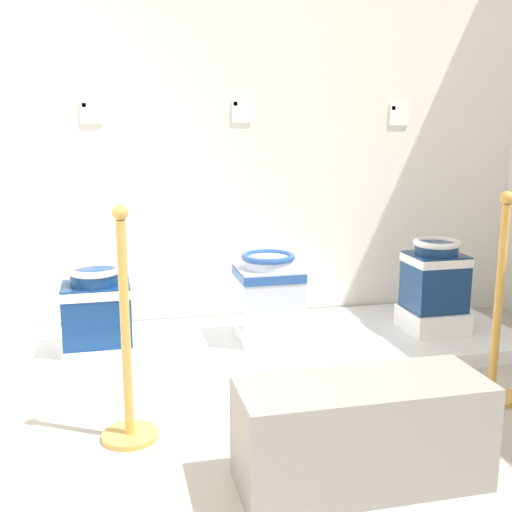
# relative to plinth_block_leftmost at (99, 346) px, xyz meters

# --- Properties ---
(ground_plane) EXTENTS (5.68, 5.62, 0.02)m
(ground_plane) POSITION_rel_plinth_block_leftmost_xyz_m (0.99, -1.53, -0.11)
(ground_plane) COLOR #B2A899
(wall_back) EXTENTS (3.88, 0.06, 2.85)m
(wall_back) POSITION_rel_plinth_block_leftmost_xyz_m (0.99, 0.51, 1.32)
(wall_back) COLOR white
(wall_back) RESTS_ON ground_plane
(display_platform) EXTENTS (2.93, 1.01, 0.08)m
(display_platform) POSITION_rel_plinth_block_leftmost_xyz_m (0.99, -0.04, -0.06)
(display_platform) COLOR white
(display_platform) RESTS_ON ground_plane
(plinth_block_leftmost) EXTENTS (0.37, 0.32, 0.04)m
(plinth_block_leftmost) POSITION_rel_plinth_block_leftmost_xyz_m (0.00, 0.00, 0.00)
(plinth_block_leftmost) COLOR white
(plinth_block_leftmost) RESTS_ON display_platform
(antique_toilet_leftmost) EXTENTS (0.37, 0.30, 0.43)m
(antique_toilet_leftmost) POSITION_rel_plinth_block_leftmost_xyz_m (-0.00, 0.00, 0.24)
(antique_toilet_leftmost) COLOR navy
(antique_toilet_leftmost) RESTS_ON plinth_block_leftmost
(plinth_block_slender_white) EXTENTS (0.35, 0.32, 0.08)m
(plinth_block_slender_white) POSITION_rel_plinth_block_leftmost_xyz_m (0.96, -0.04, 0.02)
(plinth_block_slender_white) COLOR white
(plinth_block_slender_white) RESTS_ON display_platform
(antique_toilet_slender_white) EXTENTS (0.36, 0.35, 0.43)m
(antique_toilet_slender_white) POSITION_rel_plinth_block_leftmost_xyz_m (0.96, -0.04, 0.28)
(antique_toilet_slender_white) COLOR silver
(antique_toilet_slender_white) RESTS_ON plinth_block_slender_white
(plinth_block_squat_floral) EXTENTS (0.34, 0.34, 0.13)m
(plinth_block_squat_floral) POSITION_rel_plinth_block_leftmost_xyz_m (1.97, -0.12, 0.05)
(plinth_block_squat_floral) COLOR white
(plinth_block_squat_floral) RESTS_ON display_platform
(antique_toilet_squat_floral) EXTENTS (0.32, 0.30, 0.42)m
(antique_toilet_squat_floral) POSITION_rel_plinth_block_leftmost_xyz_m (1.97, -0.12, 0.33)
(antique_toilet_squat_floral) COLOR navy
(antique_toilet_squat_floral) RESTS_ON plinth_block_squat_floral
(info_placard_first) EXTENTS (0.12, 0.01, 0.13)m
(info_placard_first) POSITION_rel_plinth_block_leftmost_xyz_m (0.02, 0.47, 1.28)
(info_placard_first) COLOR white
(info_placard_second) EXTENTS (0.13, 0.01, 0.14)m
(info_placard_second) POSITION_rel_plinth_block_leftmost_xyz_m (0.92, 0.47, 1.29)
(info_placard_second) COLOR white
(info_placard_third) EXTENTS (0.13, 0.01, 0.14)m
(info_placard_third) POSITION_rel_plinth_block_leftmost_xyz_m (1.97, 0.47, 1.26)
(info_placard_third) COLOR white
(stanchion_post_near_left) EXTENTS (0.24, 0.24, 1.00)m
(stanchion_post_near_left) POSITION_rel_plinth_block_leftmost_xyz_m (0.13, -0.91, 0.21)
(stanchion_post_near_left) COLOR gold
(stanchion_post_near_left) RESTS_ON ground_plane
(stanchion_post_near_right) EXTENTS (0.24, 0.24, 1.01)m
(stanchion_post_near_right) POSITION_rel_plinth_block_leftmost_xyz_m (1.86, -0.91, 0.21)
(stanchion_post_near_right) COLOR gold
(stanchion_post_near_right) RESTS_ON ground_plane
(museum_bench) EXTENTS (0.92, 0.36, 0.40)m
(museum_bench) POSITION_rel_plinth_block_leftmost_xyz_m (0.96, -1.45, 0.10)
(museum_bench) COLOR gray
(museum_bench) RESTS_ON ground_plane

